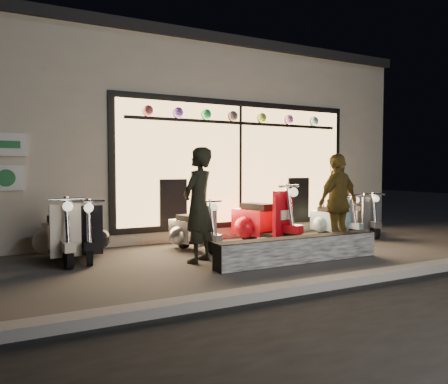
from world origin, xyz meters
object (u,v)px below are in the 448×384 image
(scooter_silver, at_px, (191,230))
(woman, at_px, (338,203))
(man, at_px, (198,205))
(graffiti_barrier, at_px, (299,250))
(scooter_red, at_px, (259,221))

(scooter_silver, distance_m, woman, 2.64)
(scooter_silver, height_order, man, man)
(graffiti_barrier, relative_size, man, 1.60)
(graffiti_barrier, xyz_separation_m, scooter_red, (0.35, 1.73, 0.25))
(graffiti_barrier, relative_size, scooter_silver, 2.31)
(man, bearing_deg, scooter_red, 172.74)
(graffiti_barrier, bearing_deg, woman, 20.12)
(man, bearing_deg, woman, 135.56)
(graffiti_barrier, relative_size, scooter_red, 1.83)
(graffiti_barrier, distance_m, scooter_silver, 2.06)
(scooter_red, bearing_deg, graffiti_barrier, -117.78)
(man, bearing_deg, graffiti_barrier, 114.41)
(graffiti_barrier, bearing_deg, scooter_silver, 121.68)
(scooter_red, height_order, man, man)
(graffiti_barrier, bearing_deg, scooter_red, 78.56)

